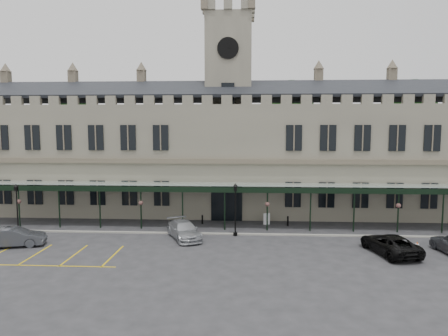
# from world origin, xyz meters

# --- Properties ---
(ground) EXTENTS (140.00, 140.00, 0.00)m
(ground) POSITION_xyz_m (0.00, 0.00, 0.00)
(ground) COLOR #2C2C2F
(station_building) EXTENTS (60.00, 10.36, 17.30)m
(station_building) POSITION_xyz_m (0.00, 15.91, 6.47)
(station_building) COLOR #6D685A
(station_building) RESTS_ON ground
(clock_tower) EXTENTS (5.60, 5.60, 24.80)m
(clock_tower) POSITION_xyz_m (0.00, 16.00, 13.11)
(clock_tower) COLOR #6D685A
(clock_tower) RESTS_ON ground
(canopy) EXTENTS (50.00, 4.10, 4.30)m
(canopy) POSITION_xyz_m (0.00, 7.46, 2.40)
(canopy) COLOR #8C9E93
(canopy) RESTS_ON ground
(kerb) EXTENTS (60.00, 0.40, 0.12)m
(kerb) POSITION_xyz_m (0.00, 5.50, 0.06)
(kerb) COLOR gray
(kerb) RESTS_ON ground
(parking_markings) EXTENTS (16.00, 6.00, 0.01)m
(parking_markings) POSITION_xyz_m (-14.00, -1.50, 0.00)
(parking_markings) COLOR gold
(parking_markings) RESTS_ON ground
(tree_behind_left) EXTENTS (6.00, 6.00, 16.00)m
(tree_behind_left) POSITION_xyz_m (-22.00, 25.00, 12.81)
(tree_behind_left) COLOR #332314
(tree_behind_left) RESTS_ON ground
(tree_behind_mid) EXTENTS (6.00, 6.00, 16.00)m
(tree_behind_mid) POSITION_xyz_m (8.00, 25.00, 12.81)
(tree_behind_mid) COLOR #332314
(tree_behind_mid) RESTS_ON ground
(tree_behind_right) EXTENTS (6.00, 6.00, 16.00)m
(tree_behind_right) POSITION_xyz_m (24.00, 25.00, 12.81)
(tree_behind_right) COLOR #332314
(tree_behind_right) RESTS_ON ground
(lamp_post_left) EXTENTS (0.43, 0.43, 4.51)m
(lamp_post_left) POSITION_xyz_m (-19.08, 5.35, 2.67)
(lamp_post_left) COLOR black
(lamp_post_left) RESTS_ON ground
(lamp_post_mid) EXTENTS (0.45, 0.45, 4.75)m
(lamp_post_mid) POSITION_xyz_m (1.06, 5.14, 2.82)
(lamp_post_mid) COLOR black
(lamp_post_mid) RESTS_ON ground
(traffic_cone) EXTENTS (0.41, 0.41, 0.65)m
(traffic_cone) POSITION_xyz_m (15.58, 1.89, 0.32)
(traffic_cone) COLOR #FC5207
(traffic_cone) RESTS_ON ground
(sign_board) EXTENTS (0.65, 0.25, 1.14)m
(sign_board) POSITION_xyz_m (4.06, 9.44, 0.56)
(sign_board) COLOR black
(sign_board) RESTS_ON ground
(bollard_left) EXTENTS (0.16, 0.16, 0.89)m
(bollard_left) POSITION_xyz_m (-2.37, 9.40, 0.44)
(bollard_left) COLOR black
(bollard_left) RESTS_ON ground
(bollard_right) EXTENTS (0.17, 0.17, 0.98)m
(bollard_right) POSITION_xyz_m (6.12, 8.97, 0.49)
(bollard_right) COLOR black
(bollard_right) RESTS_ON ground
(car_left_b) EXTENTS (5.00, 2.85, 1.56)m
(car_left_b) POSITION_xyz_m (-16.80, 0.90, 0.78)
(car_left_b) COLOR #3C3F45
(car_left_b) RESTS_ON ground
(car_taxi) EXTENTS (4.11, 5.55, 1.49)m
(car_taxi) POSITION_xyz_m (-3.38, 4.02, 0.75)
(car_taxi) COLOR #A4A7AC
(car_taxi) RESTS_ON ground
(car_van) EXTENTS (3.75, 5.93, 1.52)m
(car_van) POSITION_xyz_m (13.00, 0.69, 0.76)
(car_van) COLOR black
(car_van) RESTS_ON ground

